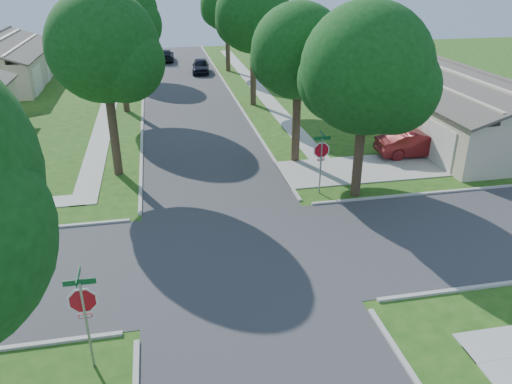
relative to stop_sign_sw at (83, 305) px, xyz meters
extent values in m
plane|color=#1F4B14|center=(4.70, 4.70, -2.03)|extent=(100.00, 100.00, 0.00)
cube|color=#333335|center=(4.70, 4.70, -2.03)|extent=(7.00, 100.00, 0.02)
cube|color=#9E9B91|center=(10.80, 30.70, -2.01)|extent=(1.20, 40.00, 0.04)
cube|color=#9E9B91|center=(-1.40, 30.70, -2.01)|extent=(1.20, 40.00, 0.04)
cube|color=#9E9B91|center=(12.60, 11.80, -2.01)|extent=(8.80, 3.60, 0.05)
cube|color=gray|center=(0.00, 0.00, -0.68)|extent=(0.06, 0.06, 2.70)
cylinder|color=white|center=(0.00, 0.00, 0.12)|extent=(1.05, 0.02, 1.05)
cylinder|color=#B00C19|center=(0.00, 0.00, 0.12)|extent=(0.90, 0.03, 0.90)
cube|color=#B00C19|center=(0.00, 0.00, -0.35)|extent=(0.34, 0.03, 0.12)
cube|color=white|center=(0.00, 0.00, -0.35)|extent=(0.30, 0.03, 0.08)
cube|color=#0C5426|center=(0.00, 0.00, 0.69)|extent=(0.80, 0.02, 0.16)
cube|color=#0C5426|center=(0.00, 0.00, 0.87)|extent=(0.02, 0.80, 0.16)
cube|color=gray|center=(9.40, 9.40, -0.68)|extent=(0.06, 0.06, 2.70)
cylinder|color=white|center=(9.40, 9.40, 0.12)|extent=(1.05, 0.02, 1.05)
cylinder|color=#B00C19|center=(9.40, 9.40, 0.12)|extent=(0.90, 0.03, 0.90)
cube|color=#B00C19|center=(9.40, 9.40, -0.35)|extent=(0.34, 0.03, 0.12)
cube|color=white|center=(9.40, 9.40, -0.35)|extent=(0.30, 0.03, 0.08)
cube|color=#0C5426|center=(9.40, 9.40, 0.69)|extent=(0.80, 0.02, 0.16)
cube|color=#0C5426|center=(9.40, 9.40, 0.87)|extent=(0.02, 0.80, 0.16)
cylinder|color=#38281C|center=(9.40, 13.70, -0.05)|extent=(0.44, 0.44, 3.95)
sphere|color=#0F3E0F|center=(9.40, 13.70, 3.85)|extent=(4.80, 4.80, 4.80)
sphere|color=#0F3E0F|center=(10.24, 13.22, 3.25)|extent=(3.46, 3.46, 3.46)
sphere|color=#0F3E0F|center=(8.68, 14.30, 3.37)|extent=(3.26, 3.26, 3.26)
cylinder|color=#38281C|center=(9.40, 25.70, 0.12)|extent=(0.44, 0.44, 4.30)
sphere|color=#0F3E0F|center=(9.40, 25.70, 4.48)|extent=(5.40, 5.40, 5.40)
sphere|color=#0F3E0F|center=(10.35, 25.16, 3.81)|extent=(3.89, 3.89, 3.89)
sphere|color=#0F3E0F|center=(8.59, 26.38, 3.94)|extent=(3.67, 3.67, 3.67)
cylinder|color=#38281C|center=(9.40, 38.70, 0.07)|extent=(0.44, 0.44, 4.20)
sphere|color=#0F3E0F|center=(9.40, 38.70, 4.19)|extent=(5.00, 5.00, 5.00)
sphere|color=#0F3E0F|center=(10.28, 38.20, 3.57)|extent=(3.60, 3.60, 3.60)
sphere|color=#0F3E0F|center=(8.65, 39.33, 3.69)|extent=(3.40, 3.40, 3.40)
cylinder|color=#38281C|center=(0.00, 13.70, 0.09)|extent=(0.44, 0.44, 4.25)
sphere|color=#0F3E0F|center=(0.00, 13.70, 4.34)|extent=(5.20, 5.20, 5.20)
sphere|color=#0F3E0F|center=(0.91, 13.18, 3.69)|extent=(3.74, 3.74, 3.74)
sphere|color=#0F3E0F|center=(-0.78, 14.35, 3.82)|extent=(3.54, 3.54, 3.54)
cylinder|color=#38281C|center=(0.00, 25.70, 0.19)|extent=(0.44, 0.44, 4.44)
sphere|color=#0F3E0F|center=(0.00, 25.70, 4.73)|extent=(5.60, 5.60, 5.60)
sphere|color=#0F3E0F|center=(0.98, 25.14, 4.03)|extent=(4.03, 4.03, 4.03)
sphere|color=#0F3E0F|center=(-0.84, 26.40, 4.17)|extent=(3.81, 3.81, 3.81)
cylinder|color=#38281C|center=(0.00, 38.70, -0.08)|extent=(0.44, 0.44, 3.90)
sphere|color=#0F3E0F|center=(0.00, 38.70, 3.70)|extent=(4.60, 4.60, 4.60)
sphere|color=#0F3E0F|center=(0.80, 38.24, 3.13)|extent=(3.31, 3.31, 3.31)
sphere|color=#0F3E0F|center=(-0.69, 39.28, 3.24)|extent=(3.13, 3.13, 3.13)
cylinder|color=#38281C|center=(11.00, 8.90, -0.26)|extent=(0.44, 0.44, 3.54)
sphere|color=#0F3E0F|center=(11.00, 8.90, 3.83)|extent=(5.60, 5.60, 5.60)
sphere|color=#0F3E0F|center=(11.98, 8.34, 3.13)|extent=(4.03, 4.03, 4.03)
sphere|color=#0F3E0F|center=(10.16, 9.60, 3.27)|extent=(3.81, 3.81, 3.81)
cube|color=#B0A18B|center=(20.70, 15.70, -0.63)|extent=(8.00, 13.00, 2.80)
cube|color=#48433D|center=(22.70, 15.70, 1.42)|extent=(4.42, 13.60, 1.56)
cube|color=#48433D|center=(18.70, 15.70, 1.42)|extent=(4.42, 13.60, 1.56)
cube|color=silver|center=(16.67, 11.80, -0.93)|extent=(0.06, 3.20, 2.20)
cube|color=silver|center=(16.67, 16.35, -1.03)|extent=(0.06, 0.90, 2.00)
cube|color=#1E2633|center=(16.67, 18.95, -0.48)|extent=(0.06, 1.80, 1.10)
cube|color=#B0A18B|center=(20.70, 33.70, -0.63)|extent=(8.00, 13.00, 2.80)
cube|color=#48433D|center=(22.70, 33.70, 1.42)|extent=(4.42, 13.60, 1.56)
cube|color=#48433D|center=(18.70, 33.70, 1.42)|extent=(4.42, 13.60, 1.56)
cube|color=silver|center=(16.67, 29.80, -0.93)|extent=(0.06, 3.20, 2.20)
cube|color=silver|center=(16.67, 34.35, -1.03)|extent=(0.06, 0.90, 2.00)
cube|color=#1E2633|center=(16.67, 36.95, -0.48)|extent=(0.06, 1.80, 1.10)
cube|color=#1E2633|center=(-7.27, 22.95, -0.48)|extent=(0.06, 1.80, 1.10)
cube|color=#48433D|center=(-9.30, 36.70, 1.42)|extent=(4.42, 13.60, 1.56)
cube|color=silver|center=(-7.27, 32.80, -0.93)|extent=(0.06, 3.20, 2.20)
cube|color=silver|center=(-7.27, 37.35, -1.03)|extent=(0.06, 0.90, 2.00)
cube|color=#1E2633|center=(-7.27, 39.95, -0.48)|extent=(0.06, 1.80, 1.10)
imported|color=#5F1315|center=(16.20, 13.14, -1.31)|extent=(4.43, 1.64, 1.45)
imported|color=black|center=(6.62, 38.21, -1.35)|extent=(2.00, 4.12, 1.35)
imported|color=black|center=(3.50, 45.31, -1.41)|extent=(1.93, 4.34, 1.24)
camera|label=1|loc=(2.29, -10.94, 7.95)|focal=35.00mm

